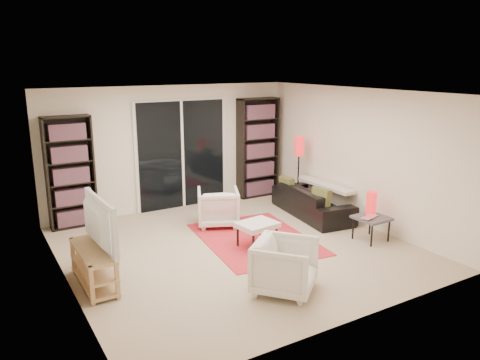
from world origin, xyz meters
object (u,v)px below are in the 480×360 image
Objects in this scene: bookshelf_left at (70,172)px; tv_stand at (94,266)px; armchair_front at (285,266)px; ottoman at (257,226)px; sofa at (312,201)px; floor_lamp at (299,153)px; armchair_back at (218,207)px; side_table at (372,219)px; bookshelf_right at (258,148)px.

tv_stand is (-0.26, -2.46, -0.71)m from bookshelf_left.
armchair_front is 1.16× the size of ottoman.
armchair_front is (-2.24, -2.21, 0.06)m from sofa.
tv_stand is 4.34m from sofa.
tv_stand is at bearing -161.87° from floor_lamp.
floor_lamp reaches higher than armchair_back.
armchair_front is at bearing 105.11° from armchair_back.
bookshelf_left is 3.39m from ottoman.
armchair_back is (-1.79, 0.42, 0.05)m from sofa.
bookshelf_left is at bearing 132.77° from ottoman.
bookshelf_left reaches higher than sofa.
armchair_back is 2.08m from floor_lamp.
tv_stand is at bearing 108.43° from sofa.
armchair_front is 3.79m from floor_lamp.
tv_stand is at bearing 170.70° from side_table.
side_table is (0.15, -3.16, -0.69)m from bookshelf_right.
floor_lamp is at bearing 9.96° from armchair_front.
bookshelf_right reaches higher than tv_stand.
armchair_front is at bearing -109.30° from ottoman.
bookshelf_left is 2.68× the size of armchair_back.
bookshelf_right is 1.84× the size of tv_stand.
bookshelf_left is at bearing 84.01° from tv_stand.
armchair_front is (-0.45, -2.63, 0.01)m from armchair_back.
armchair_front is at bearing -118.29° from bookshelf_right.
tv_stand is at bearing 51.16° from armchair_back.
bookshelf_left reaches higher than ottoman.
tv_stand is 2.76m from armchair_back.
tv_stand is 1.57× the size of armchair_back.
armchair_front is 0.53× the size of floor_lamp.
tv_stand is at bearing 105.19° from armchair_front.
bookshelf_right reaches higher than armchair_front.
side_table is (1.74, -0.71, 0.01)m from ottoman.
ottoman is 2.48m from floor_lamp.
armchair_back is (-1.63, -1.24, -0.72)m from bookshelf_right.
ottoman is (-1.74, -0.79, 0.07)m from sofa.
armchair_back reaches higher than tv_stand.
bookshelf_right is at bearing -117.93° from armchair_back.
bookshelf_left is 1.02× the size of sofa.
armchair_back is at bearing -173.52° from floor_lamp.
tv_stand is 1.77× the size of ottoman.
bookshelf_left is 5.14m from side_table.
bookshelf_right is 1.10× the size of sofa.
bookshelf_left reaches higher than armchair_front.
armchair_front reaches higher than ottoman.
sofa reaches higher than ottoman.
ottoman is (2.52, 0.02, 0.08)m from tv_stand.
armchair_back is 1.42× the size of side_table.
armchair_back is at bearing 84.55° from sofa.
floor_lamp is at bearing -148.69° from armchair_back.
armchair_back is at bearing 40.18° from armchair_front.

